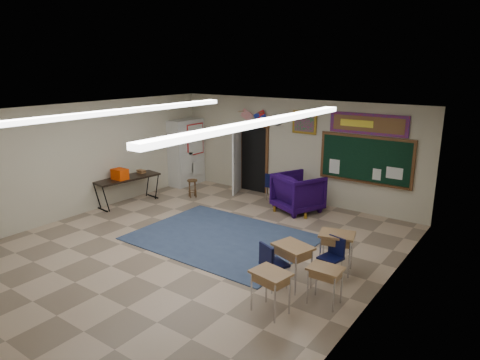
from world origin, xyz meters
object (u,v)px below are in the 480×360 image
Objects in this scene: student_desk_front_left at (293,263)px; folding_table at (128,189)px; wingback_armchair at (298,192)px; student_desk_front_right at (336,250)px; wooden_stool at (192,188)px.

student_desk_front_left is 6.44m from folding_table.
wingback_armchair is 1.45× the size of student_desk_front_right.
wooden_stool is at bearing 37.61° from wingback_armchair.
student_desk_front_left reaches higher than student_desk_front_right.
wingback_armchair is 3.34m from wooden_stool.
student_desk_front_left is 5.99m from wooden_stool.
folding_table is at bearing 52.58° from wingback_armchair.
wingback_armchair is 4.94m from folding_table.
wingback_armchair reaches higher than student_desk_front_left.
wooden_stool is (-5.58, 2.00, -0.17)m from student_desk_front_right.
student_desk_front_left is 1.48× the size of wooden_stool.
student_desk_front_right is 5.93m from wooden_stool.
wooden_stool is (-5.17, 3.01, -0.17)m from student_desk_front_left.
folding_table is at bearing -176.76° from student_desk_front_left.
wooden_stool is (-3.23, -0.78, -0.25)m from wingback_armchair.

